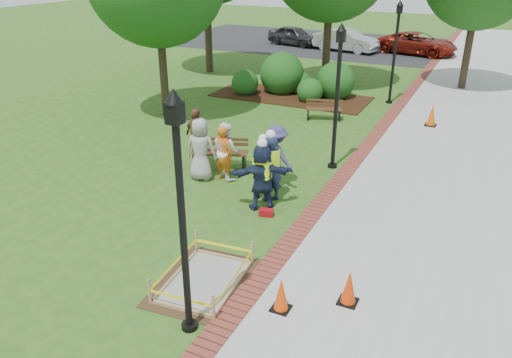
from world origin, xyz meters
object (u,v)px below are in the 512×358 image
at_px(cone_front, 281,295).
at_px(hivis_worker_a, 262,174).
at_px(bench_near, 221,159).
at_px(lamp_near, 181,202).
at_px(wet_concrete_pad, 204,273).
at_px(hivis_worker_b, 270,166).
at_px(hivis_worker_c, 263,166).

xyz_separation_m(cone_front, hivis_worker_a, (-2.04, 3.50, 0.61)).
xyz_separation_m(bench_near, lamp_near, (3.04, -6.47, 2.20)).
height_order(wet_concrete_pad, cone_front, cone_front).
distance_m(bench_near, lamp_near, 7.48).
xyz_separation_m(wet_concrete_pad, hivis_worker_b, (-0.35, 3.91, 0.73)).
distance_m(hivis_worker_b, hivis_worker_c, 0.26).
bearing_deg(hivis_worker_c, hivis_worker_a, -67.08).
bearing_deg(lamp_near, bench_near, 115.21).
xyz_separation_m(cone_front, lamp_near, (-1.24, -1.15, 2.15)).
bearing_deg(hivis_worker_a, bench_near, 140.93).
relative_size(bench_near, lamp_near, 0.41).
relative_size(cone_front, hivis_worker_c, 0.38).
relative_size(bench_near, hivis_worker_c, 0.98).
bearing_deg(hivis_worker_a, cone_front, -59.76).
bearing_deg(wet_concrete_pad, hivis_worker_b, 95.11).
bearing_deg(hivis_worker_a, wet_concrete_pad, -84.28).
bearing_deg(hivis_worker_b, bench_near, 149.63).
bearing_deg(lamp_near, hivis_worker_a, 99.74).
xyz_separation_m(wet_concrete_pad, hivis_worker_a, (-0.34, 3.39, 0.70)).
xyz_separation_m(wet_concrete_pad, bench_near, (-2.59, 5.22, 0.05)).
height_order(bench_near, hivis_worker_a, hivis_worker_a).
relative_size(hivis_worker_a, hivis_worker_c, 1.07).
height_order(lamp_near, hivis_worker_a, lamp_near).
height_order(wet_concrete_pad, hivis_worker_b, hivis_worker_b).
bearing_deg(bench_near, wet_concrete_pad, -63.62).
height_order(hivis_worker_a, hivis_worker_c, hivis_worker_a).
distance_m(wet_concrete_pad, hivis_worker_c, 4.08).
bearing_deg(hivis_worker_c, lamp_near, -78.69).
bearing_deg(hivis_worker_b, wet_concrete_pad, -84.89).
bearing_deg(hivis_worker_c, cone_front, -60.76).
height_order(cone_front, hivis_worker_c, hivis_worker_c).
bearing_deg(bench_near, lamp_near, -64.79).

